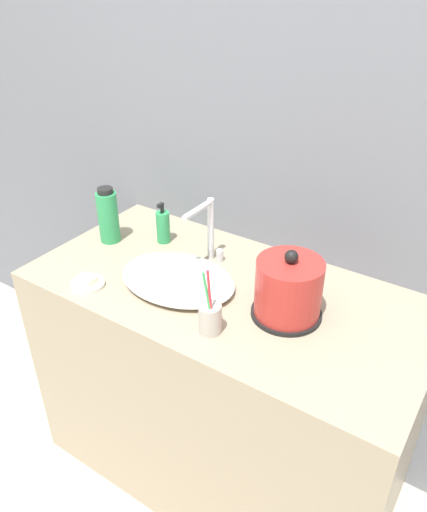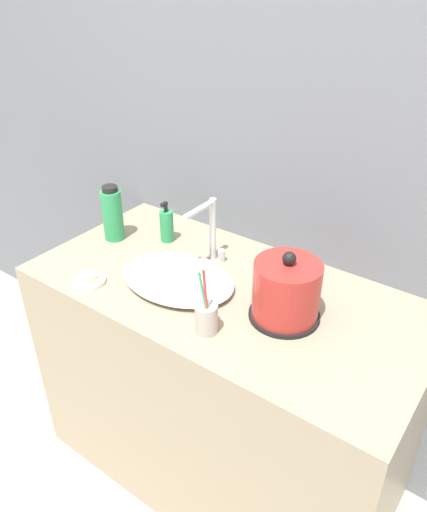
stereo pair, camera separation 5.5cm
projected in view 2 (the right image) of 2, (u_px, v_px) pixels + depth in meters
The scene contains 9 objects.
wall_back at pixel (289, 103), 1.47m from camera, with size 6.00×0.04×2.60m.
vanity_counter at pixel (223, 386), 1.71m from camera, with size 1.22×0.60×0.81m.
sink_basin at pixel (178, 277), 1.52m from camera, with size 0.37×0.28×0.04m.
faucet at pixel (211, 228), 1.57m from camera, with size 0.06×0.15×0.21m.
electric_kettle at pixel (286, 293), 1.34m from camera, with size 0.20×0.20×0.21m.
toothbrush_cup at pixel (206, 318), 1.30m from camera, with size 0.06×0.06×0.20m.
lotion_bottle at pixel (167, 226), 1.72m from camera, with size 0.05×0.05×0.15m.
shampoo_bottle at pixel (112, 214), 1.72m from camera, with size 0.07×0.07×0.20m.
soap_dish at pixel (89, 280), 1.52m from camera, with size 0.10×0.10×0.03m.
Camera 2 is at (0.70, -0.71, 1.67)m, focal length 35.00 mm.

